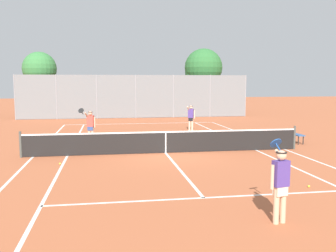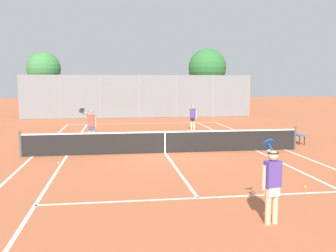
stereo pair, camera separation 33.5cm
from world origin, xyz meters
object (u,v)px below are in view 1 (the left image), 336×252
(tree_behind_left, at_px, (41,70))
(courtside_bench, at_px, (295,135))
(loose_tennis_ball_3, at_px, (60,164))
(player_near_side, at_px, (280,181))
(loose_tennis_ball_1, at_px, (309,186))
(tennis_net, at_px, (166,141))
(tree_behind_right, at_px, (202,69))
(player_far_left, at_px, (90,124))
(loose_tennis_ball_2, at_px, (139,138))
(player_far_right, at_px, (191,116))
(loose_tennis_ball_0, at_px, (72,151))

(tree_behind_left, bearing_deg, courtside_bench, -49.45)
(loose_tennis_ball_3, height_order, tree_behind_left, tree_behind_left)
(player_near_side, xyz_separation_m, loose_tennis_ball_1, (2.11, 2.45, -0.89))
(tennis_net, distance_m, tree_behind_right, 21.54)
(tennis_net, distance_m, loose_tennis_ball_1, 6.79)
(player_near_side, distance_m, loose_tennis_ball_3, 8.71)
(player_far_left, relative_size, loose_tennis_ball_2, 26.88)
(courtside_bench, distance_m, tree_behind_left, 23.62)
(player_far_left, relative_size, loose_tennis_ball_1, 26.88)
(player_far_left, bearing_deg, courtside_bench, -9.42)
(loose_tennis_ball_2, bearing_deg, courtside_bench, -17.65)
(player_near_side, height_order, loose_tennis_ball_2, player_near_side)
(tennis_net, height_order, player_far_right, player_far_right)
(tennis_net, relative_size, tree_behind_right, 1.90)
(player_far_left, bearing_deg, player_far_right, 31.83)
(tennis_net, xyz_separation_m, loose_tennis_ball_0, (-4.04, 1.10, -0.48))
(player_near_side, distance_m, tree_behind_left, 29.60)
(player_near_side, distance_m, courtside_bench, 11.68)
(player_far_left, height_order, tree_behind_right, tree_behind_right)
(loose_tennis_ball_0, bearing_deg, courtside_bench, 3.56)
(player_far_left, relative_size, courtside_bench, 1.18)
(loose_tennis_ball_0, height_order, loose_tennis_ball_2, same)
(tree_behind_left, bearing_deg, player_far_left, -72.86)
(player_far_right, relative_size, courtside_bench, 1.07)
(tennis_net, bearing_deg, loose_tennis_ball_1, -61.11)
(loose_tennis_ball_2, bearing_deg, tennis_net, -79.48)
(player_far_right, bearing_deg, loose_tennis_ball_1, -87.78)
(player_far_left, relative_size, tree_behind_left, 0.31)
(tree_behind_left, bearing_deg, player_near_side, -71.35)
(player_far_left, relative_size, loose_tennis_ball_3, 26.88)
(tennis_net, bearing_deg, loose_tennis_ball_2, 100.52)
(loose_tennis_ball_0, distance_m, loose_tennis_ball_2, 4.51)
(loose_tennis_ball_1, xyz_separation_m, loose_tennis_ball_3, (-7.51, 4.34, 0.00))
(player_near_side, height_order, tree_behind_right, tree_behind_right)
(tennis_net, height_order, courtside_bench, tennis_net)
(loose_tennis_ball_2, xyz_separation_m, tree_behind_right, (7.57, 15.85, 4.31))
(tennis_net, relative_size, courtside_bench, 8.00)
(loose_tennis_ball_1, relative_size, courtside_bench, 0.04)
(player_far_left, height_order, courtside_bench, player_far_left)
(loose_tennis_ball_0, distance_m, loose_tennis_ball_1, 10.14)
(loose_tennis_ball_2, distance_m, tree_behind_left, 17.50)
(loose_tennis_ball_3, distance_m, tree_behind_right, 24.70)
(player_far_right, height_order, loose_tennis_ball_2, player_far_right)
(tennis_net, distance_m, tree_behind_left, 21.49)
(tennis_net, distance_m, player_far_right, 7.77)
(loose_tennis_ball_2, height_order, courtside_bench, courtside_bench)
(player_far_right, height_order, loose_tennis_ball_1, player_far_right)
(loose_tennis_ball_0, distance_m, tree_behind_left, 19.32)
(loose_tennis_ball_0, xyz_separation_m, tree_behind_left, (-4.21, 18.40, 4.16))
(tree_behind_left, distance_m, tree_behind_right, 15.04)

